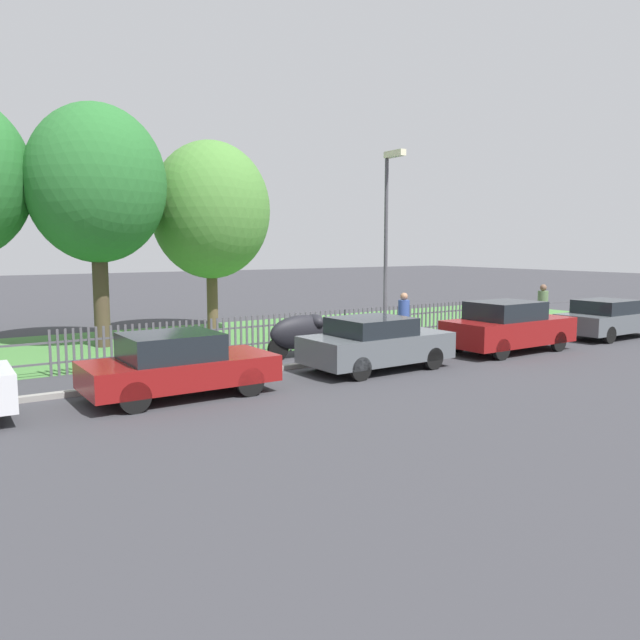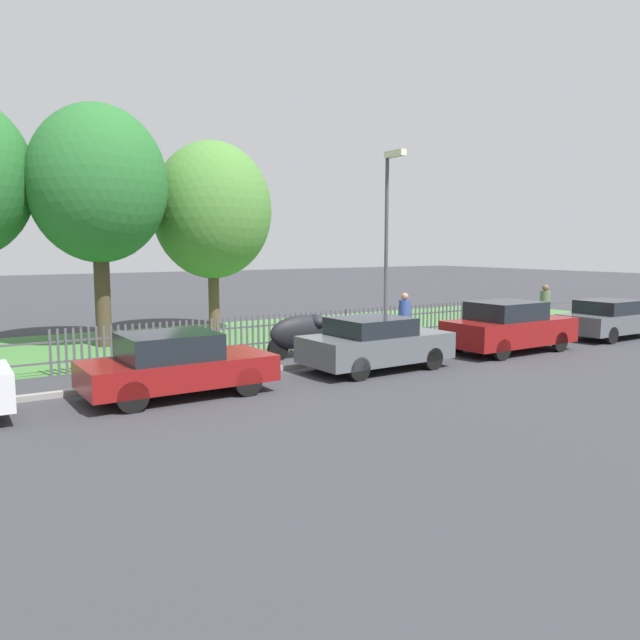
# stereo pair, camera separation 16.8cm
# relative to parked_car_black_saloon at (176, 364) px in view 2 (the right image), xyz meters

# --- Properties ---
(ground_plane) EXTENTS (120.00, 120.00, 0.00)m
(ground_plane) POSITION_rel_parked_car_black_saloon_xyz_m (5.32, 1.17, -0.69)
(ground_plane) COLOR #38383D
(kerb_stone) EXTENTS (33.19, 0.20, 0.12)m
(kerb_stone) POSITION_rel_parked_car_black_saloon_xyz_m (5.32, 1.27, -0.63)
(kerb_stone) COLOR gray
(kerb_stone) RESTS_ON ground
(grass_strip) EXTENTS (33.19, 7.52, 0.01)m
(grass_strip) POSITION_rel_parked_car_black_saloon_xyz_m (5.32, 7.38, -0.68)
(grass_strip) COLOR #477F3D
(grass_strip) RESTS_ON ground
(park_fence) EXTENTS (33.19, 0.05, 1.15)m
(park_fence) POSITION_rel_parked_car_black_saloon_xyz_m (5.32, 3.63, -0.11)
(park_fence) COLOR #4C4C51
(park_fence) RESTS_ON ground
(parked_car_black_saloon) EXTENTS (3.94, 1.80, 1.36)m
(parked_car_black_saloon) POSITION_rel_parked_car_black_saloon_xyz_m (0.00, 0.00, 0.00)
(parked_car_black_saloon) COLOR maroon
(parked_car_black_saloon) RESTS_ON ground
(parked_car_navy_estate) EXTENTS (3.88, 1.90, 1.35)m
(parked_car_navy_estate) POSITION_rel_parked_car_black_saloon_xyz_m (5.25, 0.00, 0.00)
(parked_car_navy_estate) COLOR #51565B
(parked_car_navy_estate) RESTS_ON ground
(parked_car_red_compact) EXTENTS (4.17, 1.80, 1.52)m
(parked_car_red_compact) POSITION_rel_parked_car_black_saloon_xyz_m (10.21, -0.04, 0.07)
(parked_car_red_compact) COLOR maroon
(parked_car_red_compact) RESTS_ON ground
(parked_car_white_van) EXTENTS (3.89, 1.76, 1.32)m
(parked_car_white_van) POSITION_rel_parked_car_black_saloon_xyz_m (15.38, 0.03, -0.02)
(parked_car_white_van) COLOR #51565B
(parked_car_white_van) RESTS_ON ground
(covered_motorcycle) EXTENTS (2.15, 0.72, 1.21)m
(covered_motorcycle) POSITION_rel_parked_car_black_saloon_xyz_m (4.62, 2.55, 0.04)
(covered_motorcycle) COLOR black
(covered_motorcycle) RESTS_ON ground
(tree_behind_motorcycle) EXTENTS (4.17, 4.17, 7.42)m
(tree_behind_motorcycle) POSITION_rel_parked_car_black_saloon_xyz_m (0.35, 7.52, 4.31)
(tree_behind_motorcycle) COLOR #473828
(tree_behind_motorcycle) RESTS_ON ground
(tree_mid_park) EXTENTS (4.18, 4.18, 6.80)m
(tree_mid_park) POSITION_rel_parked_car_black_saloon_xyz_m (4.42, 8.40, 3.69)
(tree_mid_park) COLOR brown
(tree_mid_park) RESTS_ON ground
(pedestrian_near_fence) EXTENTS (0.44, 0.44, 1.79)m
(pedestrian_near_fence) POSITION_rel_parked_car_black_saloon_xyz_m (14.24, 1.84, 0.32)
(pedestrian_near_fence) COLOR black
(pedestrian_near_fence) RESTS_ON ground
(pedestrian_by_lamp) EXTENTS (0.45, 0.45, 1.73)m
(pedestrian_by_lamp) POSITION_rel_parked_car_black_saloon_xyz_m (7.99, 2.11, 0.29)
(pedestrian_by_lamp) COLOR #2D3351
(pedestrian_by_lamp) RESTS_ON ground
(street_lamp) EXTENTS (0.20, 0.79, 5.83)m
(street_lamp) POSITION_rel_parked_car_black_saloon_xyz_m (7.18, 1.92, 2.97)
(street_lamp) COLOR #47474C
(street_lamp) RESTS_ON ground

